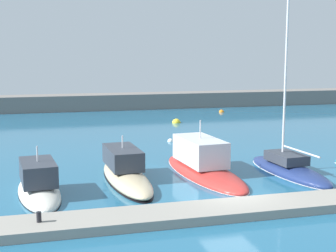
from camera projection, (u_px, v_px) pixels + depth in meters
ground_plane at (231, 200)px, 23.66m from camera, size 120.00×120.00×0.00m
dock_pier at (247, 208)px, 21.70m from camera, size 25.89×2.29×0.42m
breakwater_seawall at (112, 102)px, 62.50m from camera, size 108.00×3.94×2.00m
motorboat_ivory_nearest at (39, 187)px, 24.45m from camera, size 2.75×6.89×2.97m
motorboat_sand_second at (125, 172)px, 27.16m from camera, size 2.57×8.56×2.78m
motorboat_red_third at (203, 165)px, 28.87m from camera, size 3.68×10.14×3.59m
sailboat_navy_fourth at (289, 168)px, 28.85m from camera, size 2.79×8.11×15.94m
mooring_buoy_orange at (221, 112)px, 59.26m from camera, size 0.65×0.65×0.65m
mooring_buoy_yellow at (176, 123)px, 50.08m from camera, size 0.90×0.90×0.90m
mooring_buoy_white at (170, 142)px, 39.42m from camera, size 0.51×0.51×0.51m
dock_bollard at (39, 217)px, 19.30m from camera, size 0.20×0.20×0.44m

